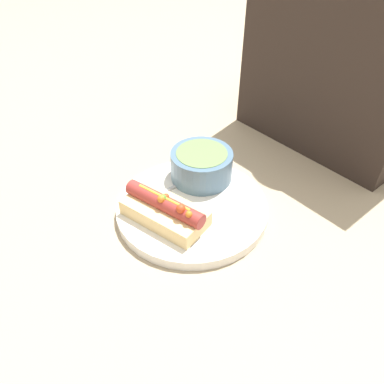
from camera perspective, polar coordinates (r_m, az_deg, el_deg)
The scene contains 6 objects.
ground_plane at distance 0.68m, azimuth 0.00°, elevation -2.97°, with size 4.00×4.00×0.00m, color tan.
dinner_plate at distance 0.67m, azimuth 0.00°, elevation -2.38°, with size 0.27×0.27×0.02m.
hot_dog at distance 0.62m, azimuth -3.93°, elevation -2.95°, with size 0.16×0.10×0.06m.
soup_bowl at distance 0.71m, azimuth 1.46°, elevation 4.29°, with size 0.12×0.12×0.06m.
spoon at distance 0.71m, azimuth -1.28°, elevation 1.60°, with size 0.03×0.15×0.01m.
seated_diner at distance 0.84m, azimuth 21.86°, elevation 19.28°, with size 0.37×0.16×0.48m.
Camera 1 is at (0.38, -0.32, 0.46)m, focal length 35.00 mm.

